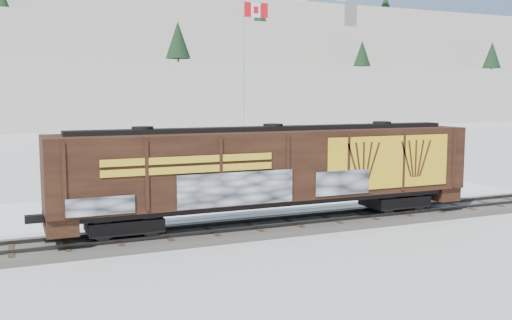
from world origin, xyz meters
name	(u,v)px	position (x,y,z in m)	size (l,w,h in m)	color
ground	(251,232)	(0.00, 0.00, 0.00)	(500.00, 500.00, 0.00)	white
rail_track	(251,228)	(0.00, 0.00, 0.15)	(50.00, 3.40, 0.43)	#59544C
parking_strip	(200,203)	(0.00, 7.50, 0.01)	(40.00, 8.00, 0.03)	white
hillside	(47,65)	(-0.05, 139.79, 14.37)	(360.00, 110.00, 93.00)	white
hopper_railcar	(273,168)	(1.10, -0.01, 2.86)	(19.74, 3.06, 4.34)	black
flagpole	(245,116)	(5.09, 13.18, 4.76)	(2.30, 0.90, 12.65)	silver
car_silver	(139,199)	(-3.79, 6.22, 0.71)	(1.60, 3.98, 1.36)	#AEB0B5
car_white	(188,192)	(-0.97, 6.70, 0.83)	(1.68, 4.83, 1.59)	silver
car_dark	(235,195)	(1.46, 5.68, 0.65)	(1.74, 4.29, 1.24)	black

